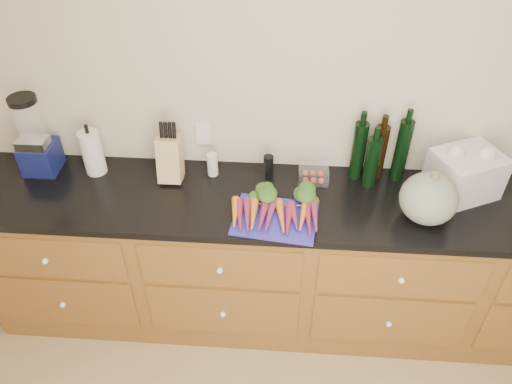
# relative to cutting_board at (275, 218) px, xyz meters

# --- Properties ---
(wall_back) EXTENTS (4.10, 0.05, 2.60)m
(wall_back) POSITION_rel_cutting_board_xyz_m (0.18, 0.48, 0.35)
(wall_back) COLOR beige
(wall_back) RESTS_ON ground
(cabinets) EXTENTS (3.60, 0.64, 0.90)m
(cabinets) POSITION_rel_cutting_board_xyz_m (0.18, 0.16, -0.49)
(cabinets) COLOR brown
(cabinets) RESTS_ON ground
(countertop) EXTENTS (3.64, 0.62, 0.04)m
(countertop) POSITION_rel_cutting_board_xyz_m (0.18, 0.16, -0.03)
(countertop) COLOR black
(countertop) RESTS_ON cabinets
(cutting_board) EXTENTS (0.44, 0.35, 0.01)m
(cutting_board) POSITION_rel_cutting_board_xyz_m (0.00, 0.00, 0.00)
(cutting_board) COLOR #2E2AAA
(cutting_board) RESTS_ON countertop
(carrots) EXTENTS (0.44, 0.33, 0.06)m
(carrots) POSITION_rel_cutting_board_xyz_m (0.00, 0.04, 0.03)
(carrots) COLOR orange
(carrots) RESTS_ON cutting_board
(squash) EXTENTS (0.28, 0.28, 0.25)m
(squash) POSITION_rel_cutting_board_xyz_m (0.73, 0.06, 0.12)
(squash) COLOR slate
(squash) RESTS_ON countertop
(blender_appliance) EXTENTS (0.18, 0.18, 0.45)m
(blender_appliance) POSITION_rel_cutting_board_xyz_m (-1.30, 0.32, 0.19)
(blender_appliance) COLOR #10164D
(blender_appliance) RESTS_ON countertop
(paper_towel) EXTENTS (0.11, 0.11, 0.25)m
(paper_towel) POSITION_rel_cutting_board_xyz_m (-1.00, 0.32, 0.12)
(paper_towel) COLOR silver
(paper_towel) RESTS_ON countertop
(knife_block) EXTENTS (0.12, 0.12, 0.25)m
(knife_block) POSITION_rel_cutting_board_xyz_m (-0.57, 0.30, 0.12)
(knife_block) COLOR tan
(knife_block) RESTS_ON countertop
(grinder_salt) EXTENTS (0.06, 0.06, 0.13)m
(grinder_salt) POSITION_rel_cutting_board_xyz_m (-0.36, 0.34, 0.06)
(grinder_salt) COLOR silver
(grinder_salt) RESTS_ON countertop
(grinder_pepper) EXTENTS (0.05, 0.05, 0.13)m
(grinder_pepper) POSITION_rel_cutting_board_xyz_m (-0.05, 0.34, 0.06)
(grinder_pepper) COLOR black
(grinder_pepper) RESTS_ON countertop
(canister_chrome) EXTENTS (0.05, 0.05, 0.12)m
(canister_chrome) POSITION_rel_cutting_board_xyz_m (-0.05, 0.34, 0.05)
(canister_chrome) COLOR silver
(canister_chrome) RESTS_ON countertop
(tomato_box) EXTENTS (0.16, 0.13, 0.07)m
(tomato_box) POSITION_rel_cutting_board_xyz_m (0.19, 0.33, 0.03)
(tomato_box) COLOR white
(tomato_box) RESTS_ON countertop
(bottles) EXTENTS (0.30, 0.15, 0.36)m
(bottles) POSITION_rel_cutting_board_xyz_m (0.52, 0.37, 0.16)
(bottles) COLOR black
(bottles) RESTS_ON countertop
(grocery_bag) EXTENTS (0.40, 0.37, 0.24)m
(grocery_bag) POSITION_rel_cutting_board_xyz_m (0.96, 0.28, 0.11)
(grocery_bag) COLOR silver
(grocery_bag) RESTS_ON countertop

